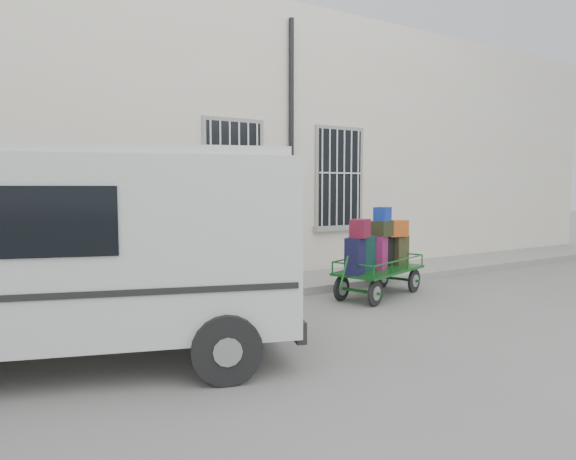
% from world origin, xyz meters
% --- Properties ---
extents(ground, '(80.00, 80.00, 0.00)m').
position_xyz_m(ground, '(0.00, 0.00, 0.00)').
color(ground, slate).
rests_on(ground, ground).
extents(building, '(24.00, 5.15, 6.00)m').
position_xyz_m(building, '(0.00, 5.50, 3.00)').
color(building, beige).
rests_on(building, ground).
extents(sidewalk, '(24.00, 1.70, 0.15)m').
position_xyz_m(sidewalk, '(0.00, 2.20, 0.07)').
color(sidewalk, gray).
rests_on(sidewalk, ground).
extents(luggage_cart, '(2.35, 1.50, 1.66)m').
position_xyz_m(luggage_cart, '(1.41, 0.61, 0.81)').
color(luggage_cart, black).
rests_on(luggage_cart, ground).
extents(van, '(5.23, 3.44, 2.45)m').
position_xyz_m(van, '(-4.00, -0.37, 1.40)').
color(van, silver).
rests_on(van, ground).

